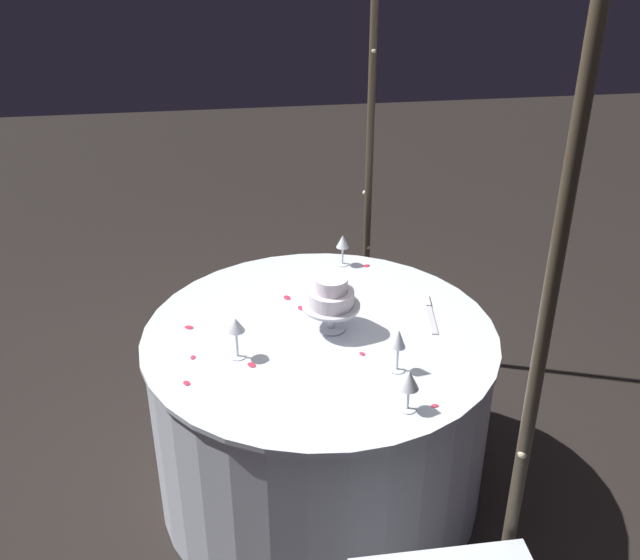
% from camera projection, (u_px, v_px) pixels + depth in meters
% --- Properties ---
extents(ground_plane, '(12.00, 12.00, 0.00)m').
position_uv_depth(ground_plane, '(320.00, 485.00, 3.19)').
color(ground_plane, black).
extents(decorative_arch, '(2.05, 0.06, 2.43)m').
position_uv_depth(decorative_arch, '(432.00, 128.00, 2.49)').
color(decorative_arch, '#473D2D').
rests_on(decorative_arch, ground).
extents(main_table, '(1.35, 1.35, 0.78)m').
position_uv_depth(main_table, '(320.00, 414.00, 3.00)').
color(main_table, silver).
rests_on(main_table, ground).
extents(tiered_cake, '(0.22, 0.22, 0.22)m').
position_uv_depth(tiered_cake, '(331.00, 297.00, 2.77)').
color(tiered_cake, silver).
rests_on(tiered_cake, main_table).
extents(wine_glass_0, '(0.06, 0.06, 0.17)m').
position_uv_depth(wine_glass_0, '(398.00, 341.00, 2.54)').
color(wine_glass_0, silver).
rests_on(wine_glass_0, main_table).
extents(wine_glass_1, '(0.06, 0.06, 0.14)m').
position_uv_depth(wine_glass_1, '(343.00, 243.00, 3.26)').
color(wine_glass_1, silver).
rests_on(wine_glass_1, main_table).
extents(wine_glass_2, '(0.07, 0.07, 0.15)m').
position_uv_depth(wine_glass_2, '(409.00, 381.00, 2.36)').
color(wine_glass_2, silver).
rests_on(wine_glass_2, main_table).
extents(wine_glass_3, '(0.07, 0.07, 0.16)m').
position_uv_depth(wine_glass_3, '(236.00, 327.00, 2.61)').
color(wine_glass_3, silver).
rests_on(wine_glass_3, main_table).
extents(cake_knife, '(0.30, 0.06, 0.01)m').
position_uv_depth(cake_knife, '(430.00, 311.00, 2.94)').
color(cake_knife, silver).
rests_on(cake_knife, main_table).
extents(rose_petal_0, '(0.04, 0.04, 0.00)m').
position_uv_depth(rose_petal_0, '(366.00, 266.00, 3.29)').
color(rose_petal_0, '#E02D47').
rests_on(rose_petal_0, main_table).
extents(rose_petal_1, '(0.04, 0.03, 0.00)m').
position_uv_depth(rose_petal_1, '(187.00, 383.00, 2.53)').
color(rose_petal_1, '#E02D47').
rests_on(rose_petal_1, main_table).
extents(rose_petal_2, '(0.04, 0.04, 0.00)m').
position_uv_depth(rose_petal_2, '(252.00, 365.00, 2.62)').
color(rose_petal_2, '#E02D47').
rests_on(rose_petal_2, main_table).
extents(rose_petal_3, '(0.05, 0.04, 0.00)m').
position_uv_depth(rose_petal_3, '(301.00, 308.00, 2.97)').
color(rose_petal_3, '#E02D47').
rests_on(rose_petal_3, main_table).
extents(rose_petal_4, '(0.03, 0.03, 0.00)m').
position_uv_depth(rose_petal_4, '(362.00, 354.00, 2.68)').
color(rose_petal_4, '#E02D47').
rests_on(rose_petal_4, main_table).
extents(rose_petal_5, '(0.04, 0.04, 0.00)m').
position_uv_depth(rose_petal_5, '(287.00, 298.00, 3.04)').
color(rose_petal_5, '#E02D47').
rests_on(rose_petal_5, main_table).
extents(rose_petal_6, '(0.03, 0.02, 0.00)m').
position_uv_depth(rose_petal_6, '(323.00, 281.00, 3.17)').
color(rose_petal_6, '#E02D47').
rests_on(rose_petal_6, main_table).
extents(rose_petal_7, '(0.02, 0.03, 0.00)m').
position_uv_depth(rose_petal_7, '(435.00, 406.00, 2.42)').
color(rose_petal_7, '#E02D47').
rests_on(rose_petal_7, main_table).
extents(rose_petal_8, '(0.03, 0.02, 0.00)m').
position_uv_depth(rose_petal_8, '(193.00, 357.00, 2.67)').
color(rose_petal_8, '#E02D47').
rests_on(rose_petal_8, main_table).
extents(rose_petal_9, '(0.03, 0.03, 0.00)m').
position_uv_depth(rose_petal_9, '(320.00, 304.00, 3.00)').
color(rose_petal_9, '#E02D47').
rests_on(rose_petal_9, main_table).
extents(rose_petal_10, '(0.04, 0.04, 0.00)m').
position_uv_depth(rose_petal_10, '(189.00, 327.00, 2.84)').
color(rose_petal_10, '#E02D47').
rests_on(rose_petal_10, main_table).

